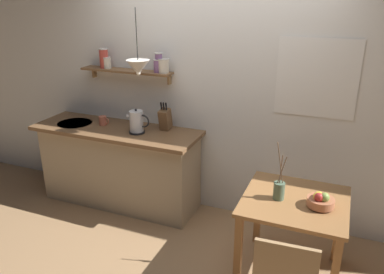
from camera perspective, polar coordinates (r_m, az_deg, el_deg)
name	(u,v)px	position (r m, az deg, el deg)	size (l,w,h in m)	color
ground_plane	(192,236)	(3.95, -0.03, -14.44)	(14.00, 14.00, 0.00)	#A87F56
back_wall	(235,90)	(3.88, 6.44, 6.89)	(6.80, 0.11, 2.70)	white
kitchen_counter	(120,165)	(4.37, -10.67, -4.15)	(1.83, 0.63, 0.90)	tan
wall_shelf	(132,66)	(4.12, -8.88, 10.33)	(1.03, 0.20, 0.34)	brown
dining_table	(294,213)	(3.28, 14.85, -10.79)	(0.82, 0.79, 0.72)	#9E6B3D
fruit_bowl	(321,201)	(3.14, 18.51, -8.92)	(0.21, 0.21, 0.14)	#BC704C
twig_vase	(279,190)	(3.16, 12.76, -7.63)	(0.09, 0.09, 0.49)	#567056
electric_kettle	(137,122)	(3.98, -8.18, 2.20)	(0.26, 0.16, 0.26)	black
knife_block	(165,119)	(4.04, -3.99, 2.69)	(0.10, 0.16, 0.31)	brown
coffee_mug_by_sink	(103,121)	(4.31, -13.04, 2.38)	(0.12, 0.08, 0.10)	#C6664C
pendant_lamp	(138,67)	(3.77, -7.99, 10.18)	(0.23, 0.23, 0.62)	black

